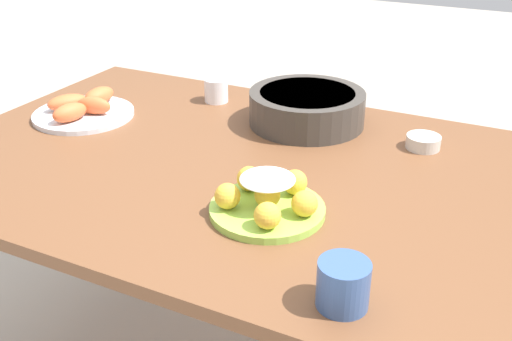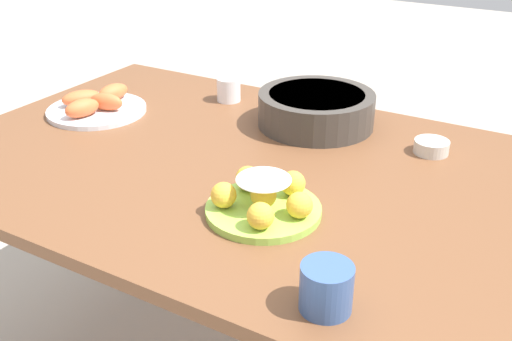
{
  "view_description": "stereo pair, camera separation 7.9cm",
  "coord_description": "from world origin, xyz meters",
  "px_view_note": "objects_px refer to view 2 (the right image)",
  "views": [
    {
      "loc": [
        0.59,
        -1.14,
        1.4
      ],
      "look_at": [
        0.07,
        -0.09,
        0.81
      ],
      "focal_mm": 42.0,
      "sensor_mm": 36.0,
      "label": 1
    },
    {
      "loc": [
        0.66,
        -1.1,
        1.4
      ],
      "look_at": [
        0.07,
        -0.09,
        0.81
      ],
      "focal_mm": 42.0,
      "sensor_mm": 36.0,
      "label": 2
    }
  ],
  "objects_px": {
    "cup_near": "(326,288)",
    "cake_plate": "(264,200)",
    "dining_table": "(250,195)",
    "seafood_platter": "(96,105)",
    "cup_far": "(229,89)",
    "serving_bowl": "(316,108)",
    "sauce_bowl": "(431,146)"
  },
  "relations": [
    {
      "from": "cup_far",
      "to": "sauce_bowl",
      "type": "bearing_deg",
      "value": -5.99
    },
    {
      "from": "dining_table",
      "to": "serving_bowl",
      "type": "height_order",
      "value": "serving_bowl"
    },
    {
      "from": "cup_near",
      "to": "sauce_bowl",
      "type": "bearing_deg",
      "value": 91.31
    },
    {
      "from": "serving_bowl",
      "to": "seafood_platter",
      "type": "relative_size",
      "value": 1.12
    },
    {
      "from": "seafood_platter",
      "to": "cup_near",
      "type": "xyz_separation_m",
      "value": [
        0.93,
        -0.46,
        0.02
      ]
    },
    {
      "from": "sauce_bowl",
      "to": "seafood_platter",
      "type": "relative_size",
      "value": 0.3
    },
    {
      "from": "sauce_bowl",
      "to": "cup_far",
      "type": "distance_m",
      "value": 0.64
    },
    {
      "from": "dining_table",
      "to": "sauce_bowl",
      "type": "xyz_separation_m",
      "value": [
        0.36,
        0.28,
        0.1
      ]
    },
    {
      "from": "seafood_platter",
      "to": "cup_far",
      "type": "distance_m",
      "value": 0.39
    },
    {
      "from": "serving_bowl",
      "to": "cup_far",
      "type": "relative_size",
      "value": 4.44
    },
    {
      "from": "dining_table",
      "to": "cup_near",
      "type": "height_order",
      "value": "cup_near"
    },
    {
      "from": "cup_near",
      "to": "cake_plate",
      "type": "bearing_deg",
      "value": 137.9
    },
    {
      "from": "cup_far",
      "to": "serving_bowl",
      "type": "bearing_deg",
      "value": -8.34
    },
    {
      "from": "cup_near",
      "to": "cup_far",
      "type": "relative_size",
      "value": 1.21
    },
    {
      "from": "serving_bowl",
      "to": "cup_near",
      "type": "xyz_separation_m",
      "value": [
        0.34,
        -0.69,
        -0.01
      ]
    },
    {
      "from": "serving_bowl",
      "to": "cup_far",
      "type": "height_order",
      "value": "serving_bowl"
    },
    {
      "from": "cake_plate",
      "to": "cup_near",
      "type": "relative_size",
      "value": 2.77
    },
    {
      "from": "cake_plate",
      "to": "cup_near",
      "type": "bearing_deg",
      "value": -42.1
    },
    {
      "from": "dining_table",
      "to": "cup_near",
      "type": "relative_size",
      "value": 18.22
    },
    {
      "from": "seafood_platter",
      "to": "cup_far",
      "type": "xyz_separation_m",
      "value": [
        0.28,
        0.28,
        0.01
      ]
    },
    {
      "from": "dining_table",
      "to": "sauce_bowl",
      "type": "relative_size",
      "value": 18.21
    },
    {
      "from": "dining_table",
      "to": "seafood_platter",
      "type": "distance_m",
      "value": 0.57
    },
    {
      "from": "cake_plate",
      "to": "serving_bowl",
      "type": "bearing_deg",
      "value": 102.76
    },
    {
      "from": "cake_plate",
      "to": "seafood_platter",
      "type": "bearing_deg",
      "value": 160.1
    },
    {
      "from": "cup_far",
      "to": "seafood_platter",
      "type": "bearing_deg",
      "value": -135.32
    },
    {
      "from": "dining_table",
      "to": "sauce_bowl",
      "type": "height_order",
      "value": "sauce_bowl"
    },
    {
      "from": "dining_table",
      "to": "cup_near",
      "type": "bearing_deg",
      "value": -46.44
    },
    {
      "from": "dining_table",
      "to": "cup_far",
      "type": "height_order",
      "value": "cup_far"
    },
    {
      "from": "serving_bowl",
      "to": "cup_near",
      "type": "bearing_deg",
      "value": -63.81
    },
    {
      "from": "dining_table",
      "to": "cup_far",
      "type": "bearing_deg",
      "value": 128.87
    },
    {
      "from": "dining_table",
      "to": "seafood_platter",
      "type": "relative_size",
      "value": 5.53
    },
    {
      "from": "dining_table",
      "to": "cake_plate",
      "type": "distance_m",
      "value": 0.26
    }
  ]
}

